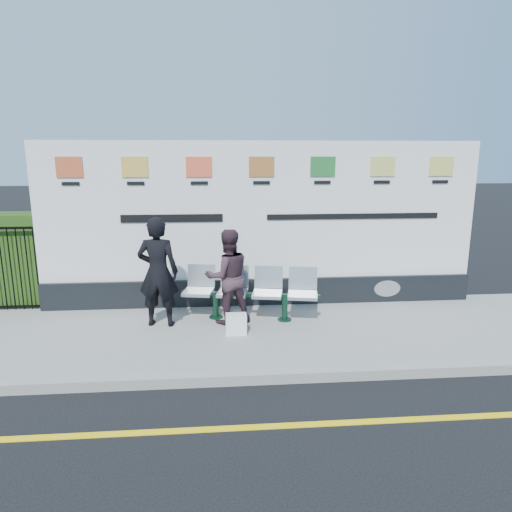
{
  "coord_description": "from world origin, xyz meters",
  "views": [
    {
      "loc": [
        -0.28,
        -4.38,
        2.89
      ],
      "look_at": [
        0.33,
        2.9,
        1.25
      ],
      "focal_mm": 32.0,
      "sensor_mm": 36.0,
      "label": 1
    }
  ],
  "objects_px": {
    "billboard": "(261,236)",
    "woman_right": "(228,277)",
    "woman_left": "(158,272)",
    "bench": "(250,305)"
  },
  "relations": [
    {
      "from": "woman_left",
      "to": "woman_right",
      "type": "xyz_separation_m",
      "value": [
        1.13,
        0.04,
        -0.11
      ]
    },
    {
      "from": "billboard",
      "to": "woman_right",
      "type": "relative_size",
      "value": 5.06
    },
    {
      "from": "bench",
      "to": "billboard",
      "type": "bearing_deg",
      "value": 83.2
    },
    {
      "from": "billboard",
      "to": "woman_right",
      "type": "xyz_separation_m",
      "value": [
        -0.64,
        -0.96,
        -0.51
      ]
    },
    {
      "from": "billboard",
      "to": "bench",
      "type": "height_order",
      "value": "billboard"
    },
    {
      "from": "bench",
      "to": "woman_right",
      "type": "xyz_separation_m",
      "value": [
        -0.37,
        -0.11,
        0.55
      ]
    },
    {
      "from": "bench",
      "to": "woman_left",
      "type": "height_order",
      "value": "woman_left"
    },
    {
      "from": "billboard",
      "to": "woman_right",
      "type": "distance_m",
      "value": 1.26
    },
    {
      "from": "woman_left",
      "to": "billboard",
      "type": "bearing_deg",
      "value": -143.29
    },
    {
      "from": "billboard",
      "to": "bench",
      "type": "xyz_separation_m",
      "value": [
        -0.27,
        -0.84,
        -1.06
      ]
    }
  ]
}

